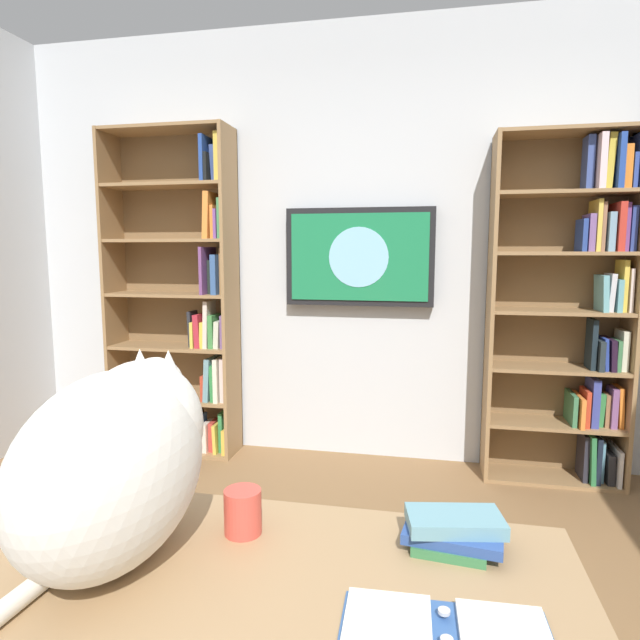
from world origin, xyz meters
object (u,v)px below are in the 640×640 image
(bookshelf_right, at_px, (187,300))
(desk, at_px, (146,629))
(wall_mounted_tv, at_px, (359,257))
(bookshelf_left, at_px, (575,308))
(cat, at_px, (122,456))
(coffee_mug, at_px, (243,512))
(desk_book_stack, at_px, (453,530))

(bookshelf_right, height_order, desk, bookshelf_right)
(wall_mounted_tv, bearing_deg, bookshelf_left, 175.99)
(cat, bearing_deg, desk, 136.85)
(bookshelf_right, relative_size, coffee_mug, 21.70)
(wall_mounted_tv, bearing_deg, cat, 86.37)
(coffee_mug, bearing_deg, wall_mounted_tv, -88.70)
(coffee_mug, bearing_deg, desk, 57.27)
(bookshelf_left, distance_m, desk_book_stack, 2.29)
(cat, bearing_deg, bookshelf_right, -67.35)
(bookshelf_left, bearing_deg, wall_mounted_tv, -4.01)
(wall_mounted_tv, relative_size, desk_book_stack, 4.36)
(coffee_mug, bearing_deg, bookshelf_right, -61.95)
(coffee_mug, bearing_deg, cat, 30.60)
(bookshelf_right, height_order, desk_book_stack, bookshelf_right)
(bookshelf_right, bearing_deg, cat, 112.65)
(desk, bearing_deg, coffee_mug, -122.73)
(bookshelf_right, bearing_deg, desk_book_stack, 126.68)
(desk_book_stack, bearing_deg, wall_mounted_tv, -77.65)
(bookshelf_left, distance_m, bookshelf_right, 2.35)
(bookshelf_left, distance_m, coffee_mug, 2.50)
(bookshelf_left, bearing_deg, desk_book_stack, 70.94)
(desk, relative_size, desk_book_stack, 7.69)
(desk_book_stack, bearing_deg, bookshelf_left, -109.06)
(cat, bearing_deg, wall_mounted_tv, -93.63)
(wall_mounted_tv, distance_m, cat, 2.42)
(cat, distance_m, coffee_mug, 0.28)
(bookshelf_left, distance_m, desk, 2.74)
(cat, relative_size, coffee_mug, 6.44)
(coffee_mug, xyz_separation_m, desk_book_stack, (-0.44, -0.03, -0.01))
(bookshelf_right, xyz_separation_m, desk_book_stack, (-1.60, 2.16, -0.25))
(bookshelf_right, relative_size, desk, 1.29)
(wall_mounted_tv, bearing_deg, desk_book_stack, 102.35)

